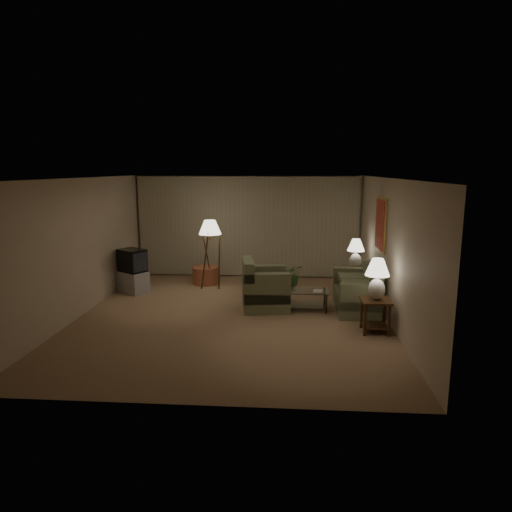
{
  "coord_description": "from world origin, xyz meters",
  "views": [
    {
      "loc": [
        1.09,
        -8.62,
        2.88
      ],
      "look_at": [
        0.43,
        0.6,
        1.1
      ],
      "focal_mm": 32.0,
      "sensor_mm": 36.0,
      "label": 1
    }
  ],
  "objects_px": {
    "sofa": "(356,292)",
    "floor_lamp": "(210,253)",
    "armchair": "(265,289)",
    "crt_tv": "(132,260)",
    "side_table_near": "(375,310)",
    "side_table_far": "(355,276)",
    "ottoman": "(206,275)",
    "table_lamp_far": "(356,251)",
    "vase": "(294,286)",
    "coffee_table": "(301,296)",
    "table_lamp_near": "(377,276)",
    "tv_cabinet": "(133,282)"
  },
  "relations": [
    {
      "from": "coffee_table",
      "to": "sofa",
      "type": "bearing_deg",
      "value": 5.02
    },
    {
      "from": "tv_cabinet",
      "to": "vase",
      "type": "height_order",
      "value": "vase"
    },
    {
      "from": "sofa",
      "to": "crt_tv",
      "type": "bearing_deg",
      "value": -100.16
    },
    {
      "from": "side_table_near",
      "to": "crt_tv",
      "type": "height_order",
      "value": "crt_tv"
    },
    {
      "from": "crt_tv",
      "to": "vase",
      "type": "distance_m",
      "value": 3.92
    },
    {
      "from": "sofa",
      "to": "floor_lamp",
      "type": "relative_size",
      "value": 0.97
    },
    {
      "from": "side_table_near",
      "to": "crt_tv",
      "type": "relative_size",
      "value": 0.79
    },
    {
      "from": "side_table_near",
      "to": "crt_tv",
      "type": "xyz_separation_m",
      "value": [
        -5.2,
        2.31,
        0.36
      ]
    },
    {
      "from": "floor_lamp",
      "to": "ottoman",
      "type": "distance_m",
      "value": 0.8
    },
    {
      "from": "tv_cabinet",
      "to": "side_table_far",
      "type": "bearing_deg",
      "value": 38.37
    },
    {
      "from": "tv_cabinet",
      "to": "side_table_near",
      "type": "bearing_deg",
      "value": 11.23
    },
    {
      "from": "sofa",
      "to": "floor_lamp",
      "type": "distance_m",
      "value": 3.64
    },
    {
      "from": "side_table_near",
      "to": "vase",
      "type": "distance_m",
      "value": 1.91
    },
    {
      "from": "table_lamp_near",
      "to": "floor_lamp",
      "type": "bearing_deg",
      "value": 140.47
    },
    {
      "from": "coffee_table",
      "to": "table_lamp_far",
      "type": "bearing_deg",
      "value": 46.34
    },
    {
      "from": "side_table_near",
      "to": "vase",
      "type": "relative_size",
      "value": 4.12
    },
    {
      "from": "table_lamp_near",
      "to": "crt_tv",
      "type": "height_order",
      "value": "table_lamp_near"
    },
    {
      "from": "side_table_far",
      "to": "crt_tv",
      "type": "relative_size",
      "value": 0.79
    },
    {
      "from": "vase",
      "to": "ottoman",
      "type": "bearing_deg",
      "value": 137.94
    },
    {
      "from": "table_lamp_near",
      "to": "crt_tv",
      "type": "relative_size",
      "value": 0.98
    },
    {
      "from": "crt_tv",
      "to": "ottoman",
      "type": "relative_size",
      "value": 1.16
    },
    {
      "from": "sofa",
      "to": "armchair",
      "type": "relative_size",
      "value": 1.31
    },
    {
      "from": "floor_lamp",
      "to": "side_table_near",
      "type": "bearing_deg",
      "value": -39.53
    },
    {
      "from": "floor_lamp",
      "to": "ottoman",
      "type": "height_order",
      "value": "floor_lamp"
    },
    {
      "from": "side_table_near",
      "to": "side_table_far",
      "type": "distance_m",
      "value": 2.6
    },
    {
      "from": "side_table_near",
      "to": "table_lamp_far",
      "type": "xyz_separation_m",
      "value": [
        -0.0,
        2.6,
        0.6
      ]
    },
    {
      "from": "table_lamp_near",
      "to": "tv_cabinet",
      "type": "relative_size",
      "value": 0.89
    },
    {
      "from": "tv_cabinet",
      "to": "table_lamp_near",
      "type": "bearing_deg",
      "value": 11.23
    },
    {
      "from": "table_lamp_near",
      "to": "coffee_table",
      "type": "relative_size",
      "value": 0.64
    },
    {
      "from": "armchair",
      "to": "crt_tv",
      "type": "bearing_deg",
      "value": 63.93
    },
    {
      "from": "sofa",
      "to": "ottoman",
      "type": "xyz_separation_m",
      "value": [
        -3.5,
        1.89,
        -0.14
      ]
    },
    {
      "from": "side_table_far",
      "to": "coffee_table",
      "type": "distance_m",
      "value": 1.87
    },
    {
      "from": "sofa",
      "to": "coffee_table",
      "type": "relative_size",
      "value": 1.4
    },
    {
      "from": "coffee_table",
      "to": "ottoman",
      "type": "bearing_deg",
      "value": 139.8
    },
    {
      "from": "side_table_far",
      "to": "side_table_near",
      "type": "bearing_deg",
      "value": -90.0
    },
    {
      "from": "floor_lamp",
      "to": "coffee_table",
      "type": "bearing_deg",
      "value": -36.43
    },
    {
      "from": "vase",
      "to": "side_table_far",
      "type": "bearing_deg",
      "value": 43.19
    },
    {
      "from": "table_lamp_far",
      "to": "side_table_far",
      "type": "bearing_deg",
      "value": 90.0
    },
    {
      "from": "tv_cabinet",
      "to": "crt_tv",
      "type": "bearing_deg",
      "value": 0.0
    },
    {
      "from": "table_lamp_near",
      "to": "sofa",
      "type": "bearing_deg",
      "value": 96.34
    },
    {
      "from": "coffee_table",
      "to": "tv_cabinet",
      "type": "distance_m",
      "value": 4.05
    },
    {
      "from": "crt_tv",
      "to": "vase",
      "type": "bearing_deg",
      "value": 19.44
    },
    {
      "from": "crt_tv",
      "to": "coffee_table",
      "type": "bearing_deg",
      "value": 20.02
    },
    {
      "from": "armchair",
      "to": "side_table_near",
      "type": "distance_m",
      "value": 2.39
    },
    {
      "from": "armchair",
      "to": "vase",
      "type": "distance_m",
      "value": 0.59
    },
    {
      "from": "side_table_near",
      "to": "table_lamp_far",
      "type": "bearing_deg",
      "value": 90.0
    },
    {
      "from": "armchair",
      "to": "crt_tv",
      "type": "distance_m",
      "value": 3.36
    },
    {
      "from": "side_table_far",
      "to": "coffee_table",
      "type": "relative_size",
      "value": 0.52
    },
    {
      "from": "vase",
      "to": "crt_tv",
      "type": "bearing_deg",
      "value": 164.24
    },
    {
      "from": "coffee_table",
      "to": "vase",
      "type": "distance_m",
      "value": 0.26
    }
  ]
}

